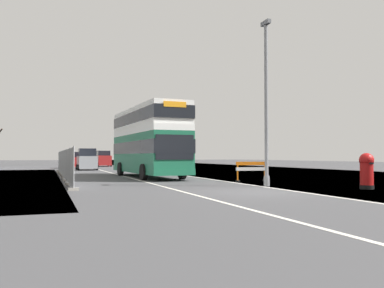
% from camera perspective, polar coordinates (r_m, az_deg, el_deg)
% --- Properties ---
extents(ground, '(140.00, 280.00, 0.10)m').
position_cam_1_polar(ground, '(17.56, 9.97, -6.64)').
color(ground, '#424244').
extents(double_decker_bus, '(3.19, 11.23, 4.78)m').
position_cam_1_polar(double_decker_bus, '(28.76, -6.16, 0.45)').
color(double_decker_bus, '#196042').
rests_on(double_decker_bus, ground).
extents(lamppost_foreground, '(0.29, 0.70, 8.14)m').
position_cam_1_polar(lamppost_foreground, '(20.40, 10.32, 4.99)').
color(lamppost_foreground, gray).
rests_on(lamppost_foreground, ground).
extents(red_pillar_postbox, '(0.64, 0.64, 1.61)m').
position_cam_1_polar(red_pillar_postbox, '(19.91, 23.17, -3.26)').
color(red_pillar_postbox, black).
rests_on(red_pillar_postbox, ground).
extents(roadworks_barrier, '(1.85, 0.68, 1.14)m').
position_cam_1_polar(roadworks_barrier, '(24.13, 8.26, -3.44)').
color(roadworks_barrier, orange).
rests_on(roadworks_barrier, ground).
extents(construction_site_fence, '(0.44, 24.00, 1.91)m').
position_cam_1_polar(construction_site_fence, '(30.08, -17.51, -2.68)').
color(construction_site_fence, '#A8AAAD').
rests_on(construction_site_fence, ground).
extents(car_oncoming_near, '(2.04, 3.80, 2.26)m').
position_cam_1_polar(car_oncoming_near, '(44.51, -14.45, -2.18)').
color(car_oncoming_near, gray).
rests_on(car_oncoming_near, ground).
extents(car_receding_mid, '(1.91, 3.89, 1.97)m').
position_cam_1_polar(car_receding_mid, '(51.74, -16.32, -2.22)').
color(car_receding_mid, maroon).
rests_on(car_receding_mid, ground).
extents(car_receding_far, '(2.00, 4.14, 2.22)m').
position_cam_1_polar(car_receding_far, '(59.22, -12.26, -2.06)').
color(car_receding_far, maroon).
rests_on(car_receding_far, ground).
extents(car_far_side, '(2.09, 3.93, 2.36)m').
position_cam_1_polar(car_far_side, '(68.95, -13.49, -1.95)').
color(car_far_side, slate).
rests_on(car_far_side, ground).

